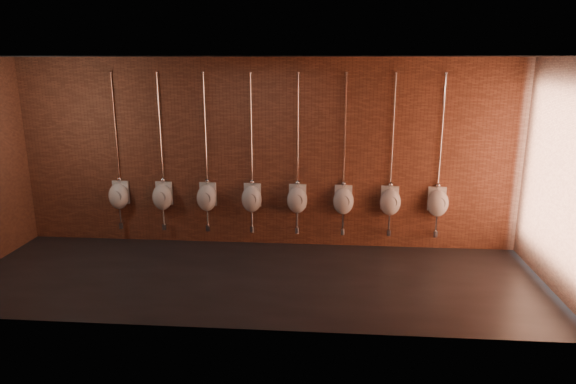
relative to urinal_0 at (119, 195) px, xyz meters
name	(u,v)px	position (x,y,z in m)	size (l,w,h in m)	color
ground	(255,278)	(2.59, -1.38, -0.86)	(8.50, 8.50, 0.00)	black
room_shell	(252,144)	(2.59, -1.38, 1.15)	(8.54, 3.04, 3.22)	black
urinal_0	(119,195)	(0.00, 0.00, 0.00)	(0.38, 0.34, 2.71)	white
urinal_1	(163,196)	(0.78, 0.00, 0.00)	(0.38, 0.34, 2.71)	white
urinal_2	(207,197)	(1.57, 0.00, 0.00)	(0.38, 0.34, 2.71)	white
urinal_3	(252,198)	(2.35, 0.00, 0.00)	(0.38, 0.34, 2.71)	white
urinal_4	(297,199)	(3.13, 0.00, 0.00)	(0.38, 0.34, 2.71)	white
urinal_5	(343,200)	(3.92, 0.00, 0.00)	(0.38, 0.34, 2.71)	white
urinal_6	(390,201)	(4.70, 0.00, 0.00)	(0.38, 0.34, 2.71)	white
urinal_7	(438,202)	(5.48, 0.00, 0.00)	(0.38, 0.34, 2.71)	white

